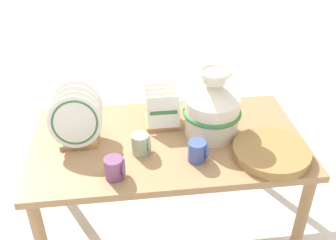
# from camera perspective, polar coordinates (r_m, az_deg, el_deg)

# --- Properties ---
(ground_plane) EXTENTS (14.00, 14.00, 0.00)m
(ground_plane) POSITION_cam_1_polar(r_m,az_deg,el_deg) (2.29, 0.00, -14.86)
(ground_plane) COLOR silver
(display_table) EXTENTS (1.30, 0.71, 0.59)m
(display_table) POSITION_cam_1_polar(r_m,az_deg,el_deg) (1.93, 0.00, -4.48)
(display_table) COLOR #9E754C
(display_table) RESTS_ON ground_plane
(ceramic_vase) EXTENTS (0.28, 0.28, 0.34)m
(ceramic_vase) POSITION_cam_1_polar(r_m,az_deg,el_deg) (1.87, 6.47, 1.93)
(ceramic_vase) COLOR silver
(ceramic_vase) RESTS_ON display_table
(dish_rack_round_plates) EXTENTS (0.24, 0.21, 0.26)m
(dish_rack_round_plates) POSITION_cam_1_polar(r_m,az_deg,el_deg) (1.87, -13.12, -0.13)
(dish_rack_round_plates) COLOR tan
(dish_rack_round_plates) RESTS_ON display_table
(dish_rack_square_plates) EXTENTS (0.17, 0.19, 0.18)m
(dish_rack_square_plates) POSITION_cam_1_polar(r_m,az_deg,el_deg) (1.98, -0.88, 1.14)
(dish_rack_square_plates) COLOR tan
(dish_rack_square_plates) RESTS_ON display_table
(wicker_charger_stack) EXTENTS (0.35, 0.35, 0.04)m
(wicker_charger_stack) POSITION_cam_1_polar(r_m,az_deg,el_deg) (1.83, 14.74, -4.57)
(wicker_charger_stack) COLOR olive
(wicker_charger_stack) RESTS_ON display_table
(mug_cobalt_glaze) EXTENTS (0.09, 0.08, 0.10)m
(mug_cobalt_glaze) POSITION_cam_1_polar(r_m,az_deg,el_deg) (1.74, 4.35, -4.53)
(mug_cobalt_glaze) COLOR #42569E
(mug_cobalt_glaze) RESTS_ON display_table
(mug_sage_glaze) EXTENTS (0.09, 0.08, 0.10)m
(mug_sage_glaze) POSITION_cam_1_polar(r_m,az_deg,el_deg) (1.78, -3.89, -3.47)
(mug_sage_glaze) COLOR #9EB28E
(mug_sage_glaze) RESTS_ON display_table
(mug_plum_glaze) EXTENTS (0.09, 0.08, 0.10)m
(mug_plum_glaze) POSITION_cam_1_polar(r_m,az_deg,el_deg) (1.66, -7.69, -6.92)
(mug_plum_glaze) COLOR #7A4770
(mug_plum_glaze) RESTS_ON display_table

